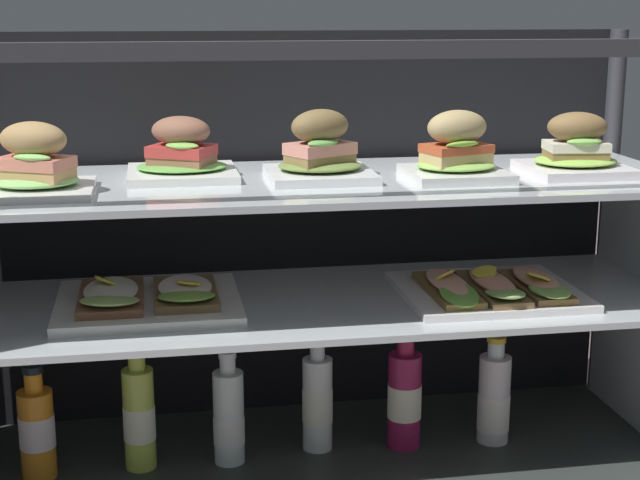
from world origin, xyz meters
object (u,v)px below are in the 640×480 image
(plated_roll_sandwich_near_right_corner, at_px, (576,152))
(juice_bottle_near_post, at_px, (139,416))
(plated_roll_sandwich_mid_right, at_px, (35,167))
(open_sandwich_tray_center, at_px, (491,288))
(juice_bottle_front_left_end, at_px, (229,418))
(juice_bottle_back_left, at_px, (317,401))
(plated_roll_sandwich_right_of_center, at_px, (182,156))
(juice_bottle_back_center, at_px, (37,429))
(juice_bottle_front_fourth, at_px, (405,398))
(open_sandwich_tray_left_of_center, at_px, (148,298))
(plated_roll_sandwich_far_left, at_px, (319,154))
(plated_roll_sandwich_mid_left, at_px, (456,153))
(juice_bottle_front_right_end, at_px, (495,401))

(plated_roll_sandwich_near_right_corner, xyz_separation_m, juice_bottle_near_post, (-0.85, 0.03, -0.50))
(plated_roll_sandwich_mid_right, relative_size, juice_bottle_near_post, 0.76)
(open_sandwich_tray_center, xyz_separation_m, juice_bottle_front_left_end, (-0.51, 0.05, -0.25))
(juice_bottle_front_left_end, relative_size, juice_bottle_back_left, 0.92)
(plated_roll_sandwich_right_of_center, relative_size, juice_bottle_back_center, 0.90)
(plated_roll_sandwich_near_right_corner, bearing_deg, juice_bottle_front_fourth, 173.56)
(plated_roll_sandwich_mid_right, distance_m, juice_bottle_near_post, 0.53)
(open_sandwich_tray_left_of_center, bearing_deg, plated_roll_sandwich_mid_right, -161.94)
(plated_roll_sandwich_far_left, height_order, plated_roll_sandwich_mid_left, plated_roll_sandwich_far_left)
(open_sandwich_tray_left_of_center, relative_size, open_sandwich_tray_center, 1.00)
(plated_roll_sandwich_near_right_corner, relative_size, juice_bottle_near_post, 0.75)
(juice_bottle_front_left_end, xyz_separation_m, juice_bottle_back_left, (0.18, 0.03, 0.01))
(open_sandwich_tray_left_of_center, relative_size, juice_bottle_near_post, 1.34)
(open_sandwich_tray_center, distance_m, juice_bottle_front_fourth, 0.29)
(plated_roll_sandwich_near_right_corner, relative_size, juice_bottle_back_center, 0.84)
(plated_roll_sandwich_far_left, bearing_deg, plated_roll_sandwich_mid_right, -173.06)
(juice_bottle_back_center, bearing_deg, juice_bottle_near_post, 1.41)
(open_sandwich_tray_left_of_center, height_order, juice_bottle_front_fourth, open_sandwich_tray_left_of_center)
(plated_roll_sandwich_near_right_corner, xyz_separation_m, juice_bottle_back_center, (-1.04, 0.03, -0.51))
(plated_roll_sandwich_far_left, relative_size, juice_bottle_front_left_end, 0.85)
(juice_bottle_front_fourth, bearing_deg, juice_bottle_near_post, -179.84)
(juice_bottle_front_right_end, bearing_deg, plated_roll_sandwich_near_right_corner, -9.68)
(plated_roll_sandwich_far_left, distance_m, juice_bottle_front_right_end, 0.63)
(plated_roll_sandwich_mid_left, xyz_separation_m, open_sandwich_tray_left_of_center, (-0.58, 0.04, -0.26))
(plated_roll_sandwich_near_right_corner, relative_size, juice_bottle_front_right_end, 0.84)
(plated_roll_sandwich_far_left, distance_m, open_sandwich_tray_left_of_center, 0.42)
(juice_bottle_back_center, bearing_deg, plated_roll_sandwich_right_of_center, 11.06)
(plated_roll_sandwich_near_right_corner, bearing_deg, juice_bottle_near_post, 177.66)
(juice_bottle_back_left, bearing_deg, juice_bottle_front_left_end, -170.20)
(plated_roll_sandwich_near_right_corner, bearing_deg, juice_bottle_front_right_end, 170.32)
(juice_bottle_near_post, distance_m, juice_bottle_front_left_end, 0.17)
(plated_roll_sandwich_far_left, distance_m, open_sandwich_tray_center, 0.42)
(plated_roll_sandwich_right_of_center, distance_m, juice_bottle_back_center, 0.58)
(open_sandwich_tray_left_of_center, distance_m, juice_bottle_back_left, 0.41)
(plated_roll_sandwich_right_of_center, bearing_deg, juice_bottle_front_right_end, -5.94)
(plated_roll_sandwich_far_left, xyz_separation_m, juice_bottle_back_left, (0.00, 0.03, -0.50))
(juice_bottle_near_post, bearing_deg, plated_roll_sandwich_right_of_center, 27.54)
(juice_bottle_front_left_end, bearing_deg, plated_roll_sandwich_mid_right, -169.59)
(juice_bottle_front_fourth, distance_m, juice_bottle_front_right_end, 0.19)
(juice_bottle_front_left_end, distance_m, juice_bottle_back_left, 0.18)
(plated_roll_sandwich_mid_right, distance_m, juice_bottle_back_center, 0.52)
(plated_roll_sandwich_mid_right, height_order, juice_bottle_front_left_end, plated_roll_sandwich_mid_right)
(plated_roll_sandwich_mid_right, distance_m, juice_bottle_back_left, 0.72)
(open_sandwich_tray_center, distance_m, juice_bottle_back_left, 0.42)
(juice_bottle_front_left_end, bearing_deg, open_sandwich_tray_center, -5.59)
(open_sandwich_tray_center, height_order, juice_bottle_front_right_end, open_sandwich_tray_center)
(juice_bottle_near_post, height_order, juice_bottle_back_left, juice_bottle_near_post)
(plated_roll_sandwich_mid_right, relative_size, plated_roll_sandwich_mid_left, 1.06)
(juice_bottle_back_left, relative_size, juice_bottle_front_right_end, 1.10)
(open_sandwich_tray_left_of_center, bearing_deg, juice_bottle_back_center, 178.54)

